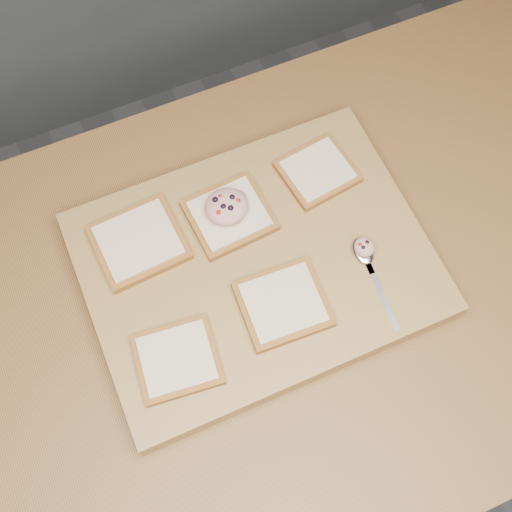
% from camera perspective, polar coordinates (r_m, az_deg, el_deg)
% --- Properties ---
extents(ground, '(4.00, 4.00, 0.00)m').
position_cam_1_polar(ground, '(1.86, 1.57, -12.57)').
color(ground, '#515459').
rests_on(ground, ground).
extents(island_counter, '(2.00, 0.80, 0.90)m').
position_cam_1_polar(island_counter, '(1.42, 2.04, -9.14)').
color(island_counter, slate).
rests_on(island_counter, ground).
extents(cutting_board, '(0.51, 0.39, 0.04)m').
position_cam_1_polar(cutting_board, '(0.99, 0.00, -0.80)').
color(cutting_board, '#9F7744').
rests_on(cutting_board, island_counter).
extents(bread_far_left, '(0.14, 0.13, 0.02)m').
position_cam_1_polar(bread_far_left, '(0.99, -10.38, 1.22)').
color(bread_far_left, '#9D5C28').
rests_on(bread_far_left, cutting_board).
extents(bread_far_center, '(0.13, 0.12, 0.02)m').
position_cam_1_polar(bread_far_center, '(0.99, -2.38, 3.62)').
color(bread_far_center, '#9D5C28').
rests_on(bread_far_center, cutting_board).
extents(bread_far_right, '(0.12, 0.11, 0.02)m').
position_cam_1_polar(bread_far_right, '(1.03, 5.49, 7.48)').
color(bread_far_right, '#9D5C28').
rests_on(bread_far_right, cutting_board).
extents(bread_near_left, '(0.12, 0.12, 0.02)m').
position_cam_1_polar(bread_near_left, '(0.92, -7.02, -9.12)').
color(bread_near_left, '#9D5C28').
rests_on(bread_near_left, cutting_board).
extents(bread_near_center, '(0.13, 0.12, 0.02)m').
position_cam_1_polar(bread_near_center, '(0.93, 2.42, -4.29)').
color(bread_near_center, '#9D5C28').
rests_on(bread_near_center, cutting_board).
extents(tuna_salad_dollop, '(0.07, 0.06, 0.03)m').
position_cam_1_polar(tuna_salad_dollop, '(0.97, -2.62, 4.43)').
color(tuna_salad_dollop, tan).
rests_on(tuna_salad_dollop, bread_far_center).
extents(spoon, '(0.03, 0.16, 0.01)m').
position_cam_1_polar(spoon, '(0.98, 9.73, -0.12)').
color(spoon, silver).
rests_on(spoon, cutting_board).
extents(spoon_salad, '(0.03, 0.03, 0.02)m').
position_cam_1_polar(spoon_salad, '(0.97, 9.60, 0.80)').
color(spoon_salad, tan).
rests_on(spoon_salad, spoon).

